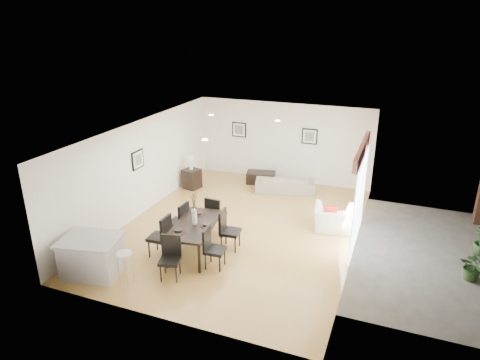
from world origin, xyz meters
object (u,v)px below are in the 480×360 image
at_px(sofa, 285,184).
at_px(side_table, 192,179).
at_px(dining_chair_wnear, 162,234).
at_px(dining_chair_enear, 211,246).
at_px(dining_chair_wfar, 181,219).
at_px(dining_table, 195,227).
at_px(coffee_table, 261,177).
at_px(dining_chair_efar, 227,227).
at_px(kitchen_island, 92,256).
at_px(dining_chair_head, 171,254).
at_px(armchair, 334,219).
at_px(dining_chair_foot, 214,213).
at_px(bar_stool, 124,257).

bearing_deg(sofa, side_table, -0.26).
distance_m(dining_chair_wnear, dining_chair_enear, 1.27).
xyz_separation_m(dining_chair_wfar, side_table, (-1.37, 3.24, -0.23)).
height_order(sofa, dining_chair_enear, dining_chair_enear).
distance_m(dining_table, coffee_table, 5.00).
xyz_separation_m(dining_chair_efar, kitchen_island, (-2.31, -2.12, -0.11)).
distance_m(dining_chair_head, coffee_table, 6.11).
bearing_deg(dining_table, armchair, 31.90).
bearing_deg(dining_chair_head, dining_chair_wfar, 95.66).
bearing_deg(dining_table, dining_chair_wnear, -151.77).
xyz_separation_m(dining_chair_foot, kitchen_island, (-1.66, -2.80, -0.10)).
bearing_deg(side_table, bar_stool, -77.34).
bearing_deg(sofa, dining_chair_wfar, 52.95).
bearing_deg(kitchen_island, dining_chair_efar, 30.52).
xyz_separation_m(dining_chair_wfar, dining_chair_head, (0.61, -1.57, -0.02)).
bearing_deg(bar_stool, coffee_table, 83.35).
bearing_deg(sofa, dining_chair_foot, 58.48).
distance_m(sofa, coffee_table, 1.10).
bearing_deg(side_table, dining_table, -61.41).
bearing_deg(dining_chair_head, dining_table, 73.13).
bearing_deg(dining_chair_head, dining_chair_wnear, 116.41).
height_order(dining_chair_wfar, dining_chair_efar, dining_chair_efar).
bearing_deg(armchair, dining_chair_wfar, 19.24).
height_order(armchair, side_table, armchair).
bearing_deg(dining_chair_wfar, coffee_table, 176.66).
distance_m(side_table, kitchen_island, 5.38).
bearing_deg(side_table, dining_chair_foot, -52.04).
height_order(dining_chair_wnear, dining_chair_enear, dining_chair_wnear).
distance_m(dining_chair_efar, coffee_table, 4.59).
bearing_deg(kitchen_island, dining_chair_enear, 15.75).
bearing_deg(dining_chair_wnear, armchair, 127.29).
relative_size(dining_table, dining_chair_wnear, 1.83).
bearing_deg(side_table, dining_chair_enear, -57.42).
bearing_deg(dining_chair_enear, dining_chair_head, 130.72).
relative_size(dining_chair_wnear, dining_chair_efar, 1.04).
xyz_separation_m(dining_chair_efar, bar_stool, (-1.44, -2.12, 0.05)).
distance_m(dining_table, dining_chair_efar, 0.78).
bearing_deg(kitchen_island, dining_chair_wfar, 51.92).
relative_size(dining_chair_wfar, kitchen_island, 0.70).
xyz_separation_m(dining_chair_efar, dining_chair_foot, (-0.64, 0.67, -0.01)).
bearing_deg(sofa, armchair, 116.59).
height_order(kitchen_island, bar_stool, kitchen_island).
bearing_deg(dining_chair_enear, kitchen_island, 113.43).
relative_size(dining_chair_wnear, dining_chair_enear, 1.08).
bearing_deg(sofa, kitchen_island, 51.40).
bearing_deg(coffee_table, side_table, -158.63).
distance_m(dining_chair_wnear, kitchen_island, 1.61).
xyz_separation_m(sofa, dining_chair_efar, (-0.33, -4.06, 0.28)).
relative_size(coffee_table, bar_stool, 1.34).
distance_m(side_table, bar_stool, 5.51).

